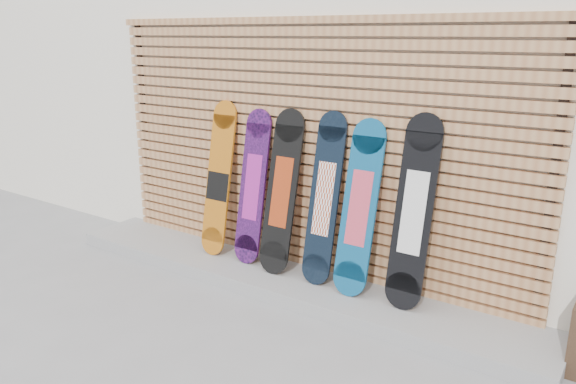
# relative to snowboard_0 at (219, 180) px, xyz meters

# --- Properties ---
(ground) EXTENTS (80.00, 80.00, 0.00)m
(ground) POSITION_rel_snowboard_0_xyz_m (0.96, -0.79, -0.83)
(ground) COLOR gray
(ground) RESTS_ON ground
(building) EXTENTS (12.00, 5.00, 3.60)m
(building) POSITION_rel_snowboard_0_xyz_m (1.46, 2.71, 0.97)
(building) COLOR silver
(building) RESTS_ON ground
(concrete_step) EXTENTS (4.60, 0.70, 0.12)m
(concrete_step) POSITION_rel_snowboard_0_xyz_m (0.81, -0.11, -0.77)
(concrete_step) COLOR gray
(concrete_step) RESTS_ON ground
(slat_wall) EXTENTS (4.26, 0.08, 2.29)m
(slat_wall) POSITION_rel_snowboard_0_xyz_m (0.81, 0.18, 0.38)
(slat_wall) COLOR #A56E45
(slat_wall) RESTS_ON ground
(snowboard_0) EXTENTS (0.27, 0.31, 1.44)m
(snowboard_0) POSITION_rel_snowboard_0_xyz_m (0.00, 0.00, 0.00)
(snowboard_0) COLOR #AC5E12
(snowboard_0) RESTS_ON concrete_step
(snowboard_1) EXTENTS (0.27, 0.29, 1.40)m
(snowboard_1) POSITION_rel_snowboard_0_xyz_m (0.40, 0.01, -0.01)
(snowboard_1) COLOR black
(snowboard_1) RESTS_ON concrete_step
(snowboard_2) EXTENTS (0.30, 0.34, 1.42)m
(snowboard_2) POSITION_rel_snowboard_0_xyz_m (0.73, -0.01, 0.00)
(snowboard_2) COLOR black
(snowboard_2) RESTS_ON concrete_step
(snowboard_3) EXTENTS (0.26, 0.31, 1.44)m
(snowboard_3) POSITION_rel_snowboard_0_xyz_m (1.16, 0.00, 0.01)
(snowboard_3) COLOR black
(snowboard_3) RESTS_ON concrete_step
(snowboard_4) EXTENTS (0.29, 0.34, 1.40)m
(snowboard_4) POSITION_rel_snowboard_0_xyz_m (1.49, -0.02, -0.01)
(snowboard_4) COLOR navy
(snowboard_4) RESTS_ON concrete_step
(snowboard_5) EXTENTS (0.29, 0.31, 1.48)m
(snowboard_5) POSITION_rel_snowboard_0_xyz_m (1.94, 0.00, 0.03)
(snowboard_5) COLOR black
(snowboard_5) RESTS_ON concrete_step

